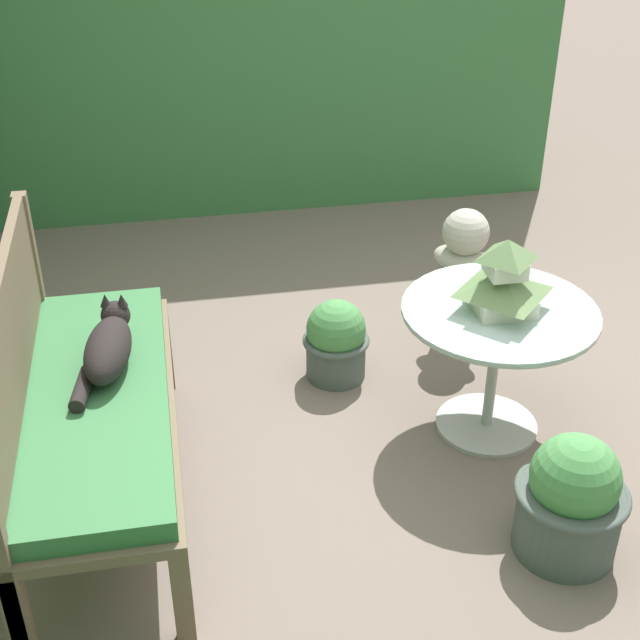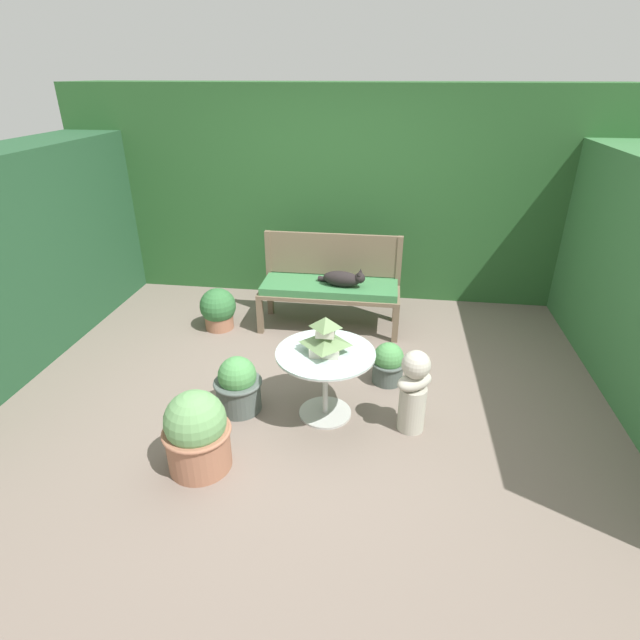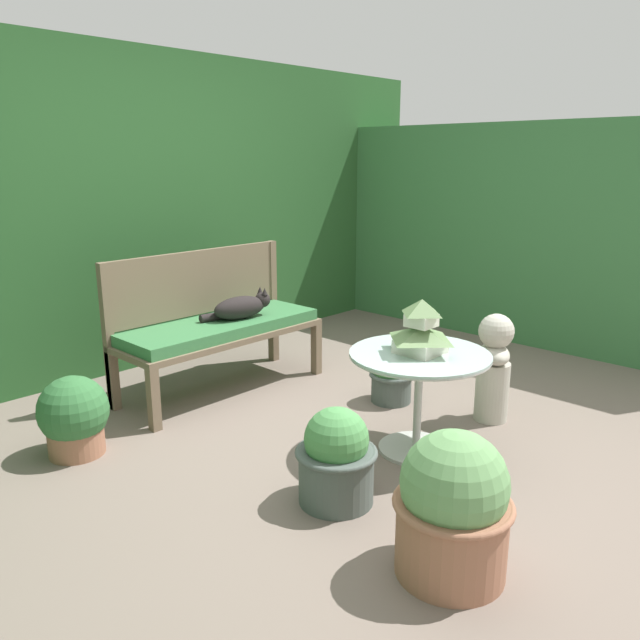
# 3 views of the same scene
# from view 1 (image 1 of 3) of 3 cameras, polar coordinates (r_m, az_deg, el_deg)

# --- Properties ---
(ground) EXTENTS (30.00, 30.00, 0.00)m
(ground) POSITION_cam_1_polar(r_m,az_deg,el_deg) (3.59, 5.55, -9.23)
(ground) COLOR #75665B
(foliage_hedge_right) EXTENTS (0.70, 3.62, 1.88)m
(foliage_hedge_right) POSITION_cam_1_polar(r_m,az_deg,el_deg) (5.66, -4.19, 17.12)
(foliage_hedge_right) COLOR #38703D
(foliage_hedge_right) RESTS_ON ground
(garden_bench) EXTENTS (1.46, 0.54, 0.50)m
(garden_bench) POSITION_cam_1_polar(r_m,az_deg,el_deg) (3.25, -14.02, -5.46)
(garden_bench) COLOR brown
(garden_bench) RESTS_ON ground
(bench_backrest) EXTENTS (1.46, 0.06, 0.96)m
(bench_backrest) POSITION_cam_1_polar(r_m,az_deg,el_deg) (3.14, -19.11, -2.08)
(bench_backrest) COLOR brown
(bench_backrest) RESTS_ON ground
(cat) EXTENTS (0.50, 0.24, 0.20)m
(cat) POSITION_cam_1_polar(r_m,az_deg,el_deg) (3.28, -13.44, -1.69)
(cat) COLOR black
(cat) RESTS_ON garden_bench
(patio_table) EXTENTS (0.77, 0.77, 0.57)m
(patio_table) POSITION_cam_1_polar(r_m,az_deg,el_deg) (3.57, 11.27, -0.95)
(patio_table) COLOR #B7B7B2
(patio_table) RESTS_ON ground
(pagoda_birdhouse) EXTENTS (0.30, 0.30, 0.30)m
(pagoda_birdhouse) POSITION_cam_1_polar(r_m,az_deg,el_deg) (3.44, 11.69, 2.53)
(pagoda_birdhouse) COLOR silver
(pagoda_birdhouse) RESTS_ON patio_table
(garden_bust) EXTENTS (0.34, 0.32, 0.68)m
(garden_bust) POSITION_cam_1_polar(r_m,az_deg,el_deg) (4.19, 9.06, 2.87)
(garden_bust) COLOR #B7B2A3
(garden_bust) RESTS_ON ground
(potted_plant_table_far) EXTENTS (0.30, 0.30, 0.38)m
(potted_plant_table_far) POSITION_cam_1_polar(r_m,az_deg,el_deg) (3.96, 1.03, -1.36)
(potted_plant_table_far) COLOR #4C5651
(potted_plant_table_far) RESTS_ON ground
(potted_plant_hedge_corner) EXTENTS (0.39, 0.39, 0.47)m
(potted_plant_hedge_corner) POSITION_cam_1_polar(r_m,az_deg,el_deg) (3.21, 15.76, -11.03)
(potted_plant_hedge_corner) COLOR #4C5651
(potted_plant_hedge_corner) RESTS_ON ground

